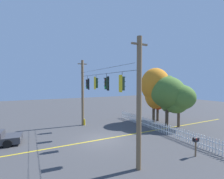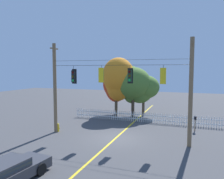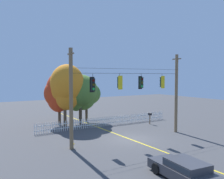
% 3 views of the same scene
% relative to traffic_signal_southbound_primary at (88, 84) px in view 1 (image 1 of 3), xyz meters
% --- Properties ---
extents(ground, '(80.00, 80.00, 0.00)m').
position_rel_traffic_signal_southbound_primary_xyz_m(ground, '(3.76, -0.01, -4.97)').
color(ground, '#424244').
extents(lane_centerline_stripe, '(0.16, 36.00, 0.01)m').
position_rel_traffic_signal_southbound_primary_xyz_m(lane_centerline_stripe, '(3.76, -0.01, -4.97)').
color(lane_centerline_stripe, gold).
rests_on(lane_centerline_stripe, ground).
extents(signal_support_span, '(11.55, 1.10, 7.80)m').
position_rel_traffic_signal_southbound_primary_xyz_m(signal_support_span, '(3.76, -0.01, -1.00)').
color(signal_support_span, brown).
rests_on(signal_support_span, ground).
extents(traffic_signal_southbound_primary, '(0.43, 0.38, 1.54)m').
position_rel_traffic_signal_southbound_primary_xyz_m(traffic_signal_southbound_primary, '(0.00, 0.00, 0.00)').
color(traffic_signal_southbound_primary, black).
extents(traffic_signal_northbound_primary, '(0.43, 0.38, 1.38)m').
position_rel_traffic_signal_southbound_primary_xyz_m(traffic_signal_northbound_primary, '(2.57, -0.02, 0.13)').
color(traffic_signal_northbound_primary, black).
extents(traffic_signal_northbound_secondary, '(0.43, 0.38, 1.42)m').
position_rel_traffic_signal_southbound_primary_xyz_m(traffic_signal_northbound_secondary, '(4.92, -0.00, 0.09)').
color(traffic_signal_northbound_secondary, black).
extents(traffic_signal_westbound_side, '(0.43, 0.38, 1.40)m').
position_rel_traffic_signal_southbound_primary_xyz_m(traffic_signal_westbound_side, '(7.45, -0.02, 0.11)').
color(traffic_signal_westbound_side, black).
extents(white_picket_fence, '(16.54, 0.06, 1.07)m').
position_rel_traffic_signal_southbound_primary_xyz_m(white_picket_fence, '(5.11, 6.26, -4.44)').
color(white_picket_fence, white).
rests_on(white_picket_fence, ground).
extents(autumn_maple_near_fence, '(3.10, 2.83, 6.07)m').
position_rel_traffic_signal_southbound_primary_xyz_m(autumn_maple_near_fence, '(0.40, 9.63, -1.23)').
color(autumn_maple_near_fence, brown).
rests_on(autumn_maple_near_fence, ground).
extents(autumn_maple_mid, '(3.83, 3.57, 6.98)m').
position_rel_traffic_signal_southbound_primary_xyz_m(autumn_maple_mid, '(1.08, 8.70, -0.63)').
color(autumn_maple_mid, brown).
rests_on(autumn_maple_mid, ground).
extents(autumn_oak_far_east, '(4.22, 3.79, 6.01)m').
position_rel_traffic_signal_southbound_primary_xyz_m(autumn_oak_far_east, '(2.78, 9.09, -1.08)').
color(autumn_oak_far_east, '#473828').
rests_on(autumn_oak_far_east, ground).
extents(autumn_maple_far_west, '(3.97, 2.91, 4.91)m').
position_rel_traffic_signal_southbound_primary_xyz_m(autumn_maple_far_west, '(3.84, 9.61, -1.70)').
color(autumn_maple_far_west, brown).
rests_on(autumn_maple_far_west, ground).
extents(fire_hydrant, '(0.38, 0.22, 0.76)m').
position_rel_traffic_signal_southbound_primary_xyz_m(fire_hydrant, '(-1.75, 0.14, -4.60)').
color(fire_hydrant, gold).
rests_on(fire_hydrant, ground).
extents(roadside_mailbox, '(0.25, 0.44, 1.37)m').
position_rel_traffic_signal_southbound_primary_xyz_m(roadside_mailbox, '(9.82, 4.52, -3.86)').
color(roadside_mailbox, brown).
rests_on(roadside_mailbox, ground).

